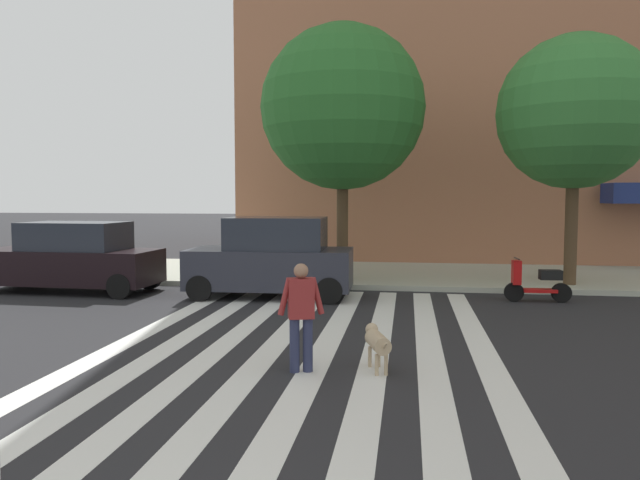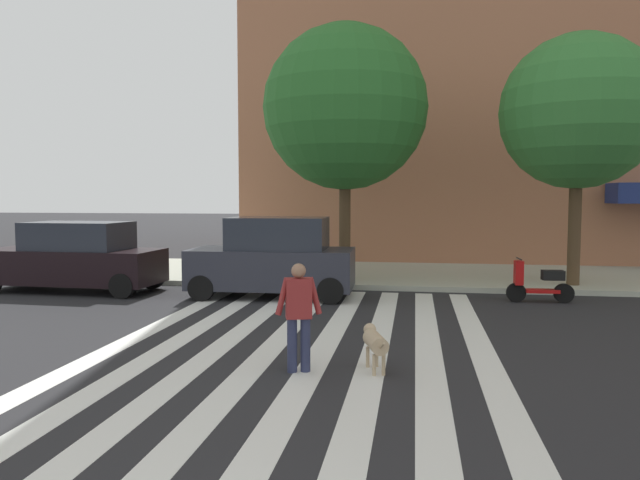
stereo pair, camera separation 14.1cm
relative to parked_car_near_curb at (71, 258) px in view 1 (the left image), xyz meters
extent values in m
plane|color=#232326|center=(7.87, -5.86, -0.93)|extent=(160.00, 160.00, 0.00)
cube|color=#ABAE9C|center=(7.87, 4.43, -0.86)|extent=(80.00, 6.00, 0.15)
cube|color=silver|center=(4.18, -5.86, -0.93)|extent=(0.45, 13.97, 0.01)
cube|color=silver|center=(5.08, -5.86, -0.93)|extent=(0.45, 13.97, 0.01)
cube|color=silver|center=(5.98, -5.86, -0.93)|extent=(0.45, 13.97, 0.01)
cube|color=silver|center=(6.88, -5.86, -0.93)|extent=(0.45, 13.97, 0.01)
cube|color=silver|center=(7.78, -5.86, -0.93)|extent=(0.45, 13.97, 0.01)
cube|color=silver|center=(8.68, -5.86, -0.93)|extent=(0.45, 13.97, 0.01)
cube|color=silver|center=(9.58, -5.86, -0.93)|extent=(0.45, 13.97, 0.01)
cube|color=silver|center=(10.48, -5.86, -0.93)|extent=(0.45, 13.97, 0.01)
cube|color=black|center=(-0.05, 0.00, -0.22)|extent=(4.94, 1.99, 0.93)
cube|color=#232833|center=(0.14, 0.00, 0.62)|extent=(2.73, 1.70, 0.76)
cylinder|color=black|center=(-1.99, 0.90, -0.60)|extent=(0.67, 0.24, 0.66)
cylinder|color=black|center=(1.88, -0.90, -0.60)|extent=(0.67, 0.24, 0.66)
cylinder|color=black|center=(1.94, 0.77, -0.60)|extent=(0.67, 0.24, 0.66)
cube|color=#292A35|center=(5.64, 0.00, -0.17)|extent=(4.30, 2.03, 1.01)
cube|color=#232833|center=(5.81, 0.01, 0.75)|extent=(2.55, 1.75, 0.83)
cylinder|color=black|center=(4.03, -0.92, -0.60)|extent=(0.67, 0.24, 0.66)
cylinder|color=black|center=(3.97, 0.82, -0.60)|extent=(0.67, 0.24, 0.66)
cylinder|color=black|center=(7.30, -0.82, -0.60)|extent=(0.67, 0.24, 0.66)
cylinder|color=black|center=(7.25, 0.92, -0.60)|extent=(0.67, 0.24, 0.66)
cylinder|color=black|center=(11.85, 0.18, -0.69)|extent=(0.48, 0.12, 0.48)
cylinder|color=black|center=(13.00, 0.24, -0.69)|extent=(0.49, 0.16, 0.48)
cube|color=#B31010|center=(12.47, 0.21, -0.64)|extent=(0.81, 0.36, 0.08)
cube|color=black|center=(12.72, 0.23, -0.24)|extent=(0.53, 0.32, 0.24)
cube|color=#B31010|center=(11.90, 0.19, -0.19)|extent=(0.21, 0.29, 0.60)
cylinder|color=black|center=(11.90, 0.19, 0.16)|extent=(0.06, 0.50, 0.04)
cylinder|color=#4C3823|center=(7.23, 2.73, 1.11)|extent=(0.34, 0.34, 3.78)
sphere|color=#286628|center=(7.23, 2.73, 4.35)|extent=(4.90, 4.90, 4.90)
cylinder|color=#4C3823|center=(13.75, 2.44, 1.04)|extent=(0.34, 0.34, 3.65)
sphere|color=#337533|center=(13.75, 2.44, 4.04)|extent=(4.27, 4.27, 4.27)
cylinder|color=#282D4C|center=(7.53, -6.54, -0.52)|extent=(0.19, 0.19, 0.82)
cylinder|color=#282D4C|center=(7.73, -6.48, -0.52)|extent=(0.19, 0.19, 0.82)
cube|color=maroon|center=(7.63, -6.51, 0.19)|extent=(0.43, 0.34, 0.60)
cylinder|color=maroon|center=(7.40, -6.58, 0.22)|extent=(0.24, 0.15, 0.57)
cylinder|color=maroon|center=(7.86, -6.44, 0.22)|extent=(0.24, 0.15, 0.57)
sphere|color=#936B51|center=(7.63, -6.51, 0.60)|extent=(0.27, 0.27, 0.22)
cylinder|color=tan|center=(8.77, -6.30, -0.48)|extent=(0.44, 0.69, 0.26)
sphere|color=tan|center=(8.65, -5.92, -0.38)|extent=(0.25, 0.25, 0.20)
cylinder|color=tan|center=(8.89, -6.71, -0.43)|extent=(0.10, 0.23, 0.16)
cylinder|color=tan|center=(8.63, -6.11, -0.77)|extent=(0.07, 0.07, 0.32)
cylinder|color=tan|center=(8.77, -6.07, -0.77)|extent=(0.07, 0.07, 0.32)
cylinder|color=tan|center=(8.76, -6.54, -0.77)|extent=(0.07, 0.07, 0.32)
cylinder|color=tan|center=(8.90, -6.50, -0.77)|extent=(0.07, 0.07, 0.32)
camera|label=1|loc=(9.19, -15.15, 1.70)|focal=33.41mm
camera|label=2|loc=(9.33, -15.12, 1.70)|focal=33.41mm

